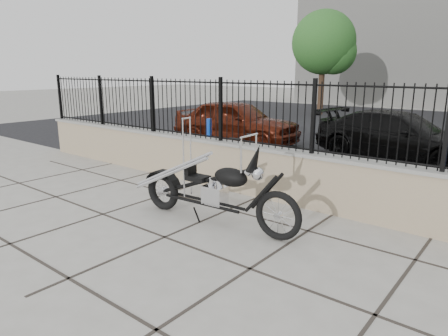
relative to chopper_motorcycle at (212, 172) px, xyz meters
name	(u,v)px	position (x,y,z in m)	size (l,w,h in m)	color
ground_plane	(165,237)	(-0.16, -0.87, -0.83)	(90.00, 90.00, 0.00)	#99968E
parking_lot	(407,133)	(-0.16, 11.63, -0.83)	(30.00, 30.00, 0.00)	black
retaining_wall	(262,171)	(-0.16, 1.63, -0.35)	(14.00, 0.36, 0.96)	gray
iron_fence	(263,114)	(-0.16, 1.63, 0.73)	(14.00, 0.08, 1.20)	black
chopper_motorcycle	(212,172)	(0.00, 0.00, 0.00)	(2.76, 0.49, 1.66)	black
car_red	(236,122)	(-3.93, 5.81, -0.12)	(1.68, 4.18, 1.42)	#4F170B
car_black	(399,137)	(0.94, 6.45, -0.18)	(1.80, 4.44, 1.29)	black
bollard_a	(209,140)	(-2.95, 3.35, -0.27)	(0.13, 0.13, 1.11)	#0B40AE
tree_left	(324,39)	(-5.75, 15.77, 3.07)	(3.30, 3.30, 5.56)	#382619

